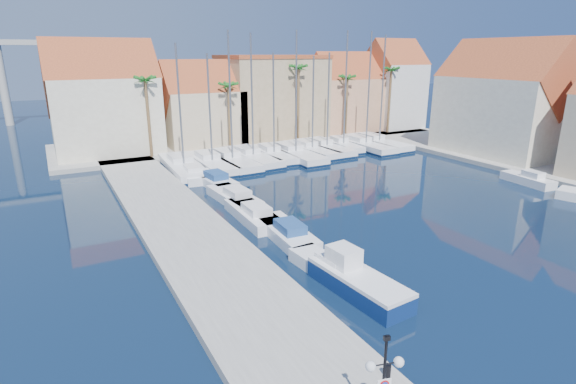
% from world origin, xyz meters
% --- Properties ---
extents(ground, '(260.00, 260.00, 0.00)m').
position_xyz_m(ground, '(0.00, 0.00, 0.00)').
color(ground, black).
rests_on(ground, ground).
extents(quay_west, '(6.00, 77.00, 0.50)m').
position_xyz_m(quay_west, '(-9.00, 13.50, 0.25)').
color(quay_west, gray).
rests_on(quay_west, ground).
extents(shore_north, '(54.00, 16.00, 0.50)m').
position_xyz_m(shore_north, '(10.00, 48.00, 0.25)').
color(shore_north, gray).
rests_on(shore_north, ground).
extents(shore_east, '(12.00, 60.00, 0.50)m').
position_xyz_m(shore_east, '(32.00, 15.00, 0.25)').
color(shore_east, gray).
rests_on(shore_east, ground).
extents(lamp_post, '(1.23, 0.58, 3.71)m').
position_xyz_m(lamp_post, '(-8.60, -2.85, 2.93)').
color(lamp_post, black).
rests_on(lamp_post, quay_west).
extents(bollard, '(0.22, 0.22, 0.56)m').
position_xyz_m(bollard, '(-6.60, -0.89, 0.78)').
color(bollard, black).
rests_on(bollard, quay_west).
extents(fishing_boat, '(2.60, 6.43, 2.20)m').
position_xyz_m(fishing_boat, '(-3.29, 5.53, 0.73)').
color(fishing_boat, navy).
rests_on(fishing_boat, ground).
extents(motorboat_west_0, '(2.14, 5.61, 1.40)m').
position_xyz_m(motorboat_west_0, '(-3.55, 7.84, 0.51)').
color(motorboat_west_0, white).
rests_on(motorboat_west_0, ground).
extents(motorboat_west_1, '(2.52, 6.77, 1.40)m').
position_xyz_m(motorboat_west_1, '(-3.11, 13.64, 0.51)').
color(motorboat_west_1, white).
rests_on(motorboat_west_1, ground).
extents(motorboat_west_2, '(2.42, 7.05, 1.40)m').
position_xyz_m(motorboat_west_2, '(-3.61, 18.03, 0.51)').
color(motorboat_west_2, white).
rests_on(motorboat_west_2, ground).
extents(motorboat_west_3, '(2.66, 7.09, 1.40)m').
position_xyz_m(motorboat_west_3, '(-3.30, 22.67, 0.51)').
color(motorboat_west_3, white).
rests_on(motorboat_west_3, ground).
extents(motorboat_west_4, '(2.88, 7.14, 1.40)m').
position_xyz_m(motorboat_west_4, '(-3.01, 28.80, 0.51)').
color(motorboat_west_4, white).
rests_on(motorboat_west_4, ground).
extents(motorboat_west_5, '(2.98, 7.52, 1.40)m').
position_xyz_m(motorboat_west_5, '(-4.01, 32.32, 0.51)').
color(motorboat_west_5, white).
rests_on(motorboat_west_5, ground).
extents(motorboat_west_6, '(1.87, 5.14, 1.40)m').
position_xyz_m(motorboat_west_6, '(-3.84, 37.90, 0.51)').
color(motorboat_west_6, white).
rests_on(motorboat_west_6, ground).
extents(motorboat_east_1, '(2.12, 5.31, 1.40)m').
position_xyz_m(motorboat_east_1, '(23.99, 14.26, 0.51)').
color(motorboat_east_1, white).
rests_on(motorboat_east_1, ground).
extents(sailboat_0, '(3.74, 12.10, 13.22)m').
position_xyz_m(sailboat_0, '(-4.23, 35.19, 0.57)').
color(sailboat_0, white).
rests_on(sailboat_0, ground).
extents(sailboat_1, '(3.00, 11.07, 12.23)m').
position_xyz_m(sailboat_1, '(-1.04, 35.32, 0.57)').
color(sailboat_1, white).
rests_on(sailboat_1, ground).
extents(sailboat_2, '(3.40, 11.38, 14.57)m').
position_xyz_m(sailboat_2, '(1.34, 35.40, 0.59)').
color(sailboat_2, white).
rests_on(sailboat_2, ground).
extents(sailboat_3, '(3.71, 11.22, 14.34)m').
position_xyz_m(sailboat_3, '(4.13, 35.94, 0.59)').
color(sailboat_3, white).
rests_on(sailboat_3, ground).
extents(sailboat_4, '(3.07, 9.89, 12.29)m').
position_xyz_m(sailboat_4, '(6.97, 35.96, 0.58)').
color(sailboat_4, white).
rests_on(sailboat_4, ground).
extents(sailboat_5, '(3.11, 11.70, 14.74)m').
position_xyz_m(sailboat_5, '(9.44, 35.21, 0.59)').
color(sailboat_5, white).
rests_on(sailboat_5, ground).
extents(sailboat_6, '(3.36, 10.49, 11.96)m').
position_xyz_m(sailboat_6, '(12.36, 36.19, 0.57)').
color(sailboat_6, white).
rests_on(sailboat_6, ground).
extents(sailboat_7, '(2.90, 10.53, 12.32)m').
position_xyz_m(sailboat_7, '(14.72, 36.39, 0.57)').
color(sailboat_7, white).
rests_on(sailboat_7, ground).
extents(sailboat_8, '(2.88, 8.42, 14.90)m').
position_xyz_m(sailboat_8, '(17.49, 36.46, 0.67)').
color(sailboat_8, white).
rests_on(sailboat_8, ground).
extents(sailboat_9, '(2.99, 11.05, 14.81)m').
position_xyz_m(sailboat_9, '(20.24, 35.47, 0.60)').
color(sailboat_9, white).
rests_on(sailboat_9, ground).
extents(sailboat_10, '(3.44, 11.64, 14.47)m').
position_xyz_m(sailboat_10, '(22.80, 35.94, 0.59)').
color(sailboat_10, white).
rests_on(sailboat_10, ground).
extents(building_0, '(12.30, 9.00, 13.50)m').
position_xyz_m(building_0, '(-10.00, 47.00, 6.52)').
color(building_0, beige).
rests_on(building_0, shore_north).
extents(building_1, '(10.30, 8.00, 11.00)m').
position_xyz_m(building_1, '(2.00, 47.00, 5.30)').
color(building_1, '#C3AC89').
rests_on(building_1, shore_north).
extents(building_2, '(14.20, 10.20, 11.50)m').
position_xyz_m(building_2, '(13.00, 48.00, 6.26)').
color(building_2, '#9C8660').
rests_on(building_2, shore_north).
extents(building_3, '(10.30, 8.00, 12.00)m').
position_xyz_m(building_3, '(25.00, 47.00, 5.86)').
color(building_3, tan).
rests_on(building_3, shore_north).
extents(building_4, '(8.30, 8.00, 14.00)m').
position_xyz_m(building_4, '(34.00, 46.00, 6.97)').
color(building_4, silver).
rests_on(building_4, shore_north).
extents(building_6, '(9.00, 14.30, 13.50)m').
position_xyz_m(building_6, '(32.00, 24.00, 6.52)').
color(building_6, beige).
rests_on(building_6, shore_east).
extents(palm_0, '(2.60, 2.60, 10.15)m').
position_xyz_m(palm_0, '(-6.00, 42.00, 9.08)').
color(palm_0, brown).
rests_on(palm_0, shore_north).
extents(palm_1, '(2.60, 2.60, 9.15)m').
position_xyz_m(palm_1, '(4.00, 42.00, 8.14)').
color(palm_1, brown).
rests_on(palm_1, shore_north).
extents(palm_2, '(2.60, 2.60, 11.15)m').
position_xyz_m(palm_2, '(14.00, 42.00, 10.02)').
color(palm_2, brown).
rests_on(palm_2, shore_north).
extents(palm_3, '(2.60, 2.60, 9.65)m').
position_xyz_m(palm_3, '(22.00, 42.00, 8.61)').
color(palm_3, brown).
rests_on(palm_3, shore_north).
extents(palm_4, '(2.60, 2.60, 10.65)m').
position_xyz_m(palm_4, '(30.00, 42.00, 9.55)').
color(palm_4, brown).
rests_on(palm_4, shore_north).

